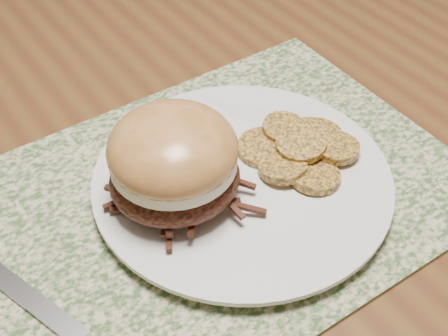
% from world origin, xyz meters
% --- Properties ---
extents(dining_table, '(1.50, 0.90, 0.75)m').
position_xyz_m(dining_table, '(0.00, 0.00, 0.67)').
color(dining_table, brown).
rests_on(dining_table, ground).
extents(placemat, '(0.45, 0.33, 0.00)m').
position_xyz_m(placemat, '(-0.10, -0.17, 0.75)').
color(placemat, '#38572C').
rests_on(placemat, dining_table).
extents(dinner_plate, '(0.26, 0.26, 0.02)m').
position_xyz_m(dinner_plate, '(-0.08, -0.18, 0.76)').
color(dinner_plate, silver).
rests_on(dinner_plate, placemat).
extents(pork_sandwich, '(0.13, 0.13, 0.09)m').
position_xyz_m(pork_sandwich, '(-0.14, -0.17, 0.81)').
color(pork_sandwich, black).
rests_on(pork_sandwich, dinner_plate).
extents(roasted_potatoes, '(0.13, 0.12, 0.03)m').
position_xyz_m(roasted_potatoes, '(-0.02, -0.19, 0.78)').
color(roasted_potatoes, '#B37E34').
rests_on(roasted_potatoes, dinner_plate).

